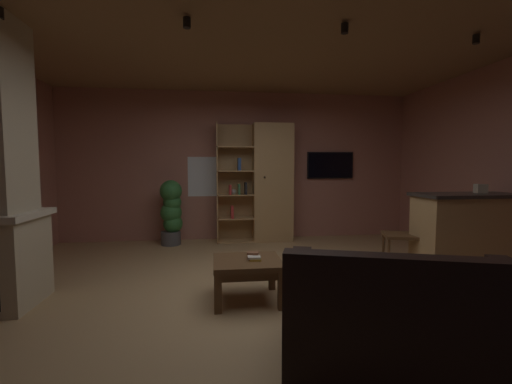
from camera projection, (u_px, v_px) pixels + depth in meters
name	position (u px, v px, depth m)	size (l,w,h in m)	color
floor	(261.00, 295.00, 3.52)	(6.40, 5.63, 0.02)	tan
wall_back	(240.00, 166.00, 6.23)	(6.52, 0.06, 2.71)	#AD7060
ceiling	(261.00, 28.00, 3.31)	(6.40, 5.63, 0.02)	#8E6B47
window_pane_back	(208.00, 177.00, 6.14)	(0.74, 0.01, 0.72)	white
bookshelf_cabinet	(268.00, 183.00, 6.04)	(1.36, 0.41, 2.11)	tan
kitchen_bar_counter	(478.00, 234.00, 4.12)	(1.57, 0.58, 1.02)	tan
tissue_box	(481.00, 189.00, 4.13)	(0.12, 0.12, 0.11)	#BFB299
leather_couch	(409.00, 323.00, 2.21)	(1.80, 1.35, 0.84)	black
coffee_table	(247.00, 268.00, 3.34)	(0.67, 0.61, 0.41)	brown
table_book_0	(255.00, 259.00, 3.30)	(0.11, 0.10, 0.02)	gold
table_book_1	(254.00, 257.00, 3.31)	(0.12, 0.10, 0.02)	beige
table_book_2	(253.00, 253.00, 3.39)	(0.11, 0.08, 0.02)	brown
dining_chair	(408.00, 230.00, 4.27)	(0.53, 0.53, 0.92)	brown
potted_floor_plant	(172.00, 211.00, 5.72)	(0.38, 0.41, 1.12)	#4C4C51
wall_mounted_tv	(330.00, 165.00, 6.38)	(0.89, 0.06, 0.50)	black
track_light_spot_1	(187.00, 23.00, 3.02)	(0.07, 0.07, 0.09)	black
track_light_spot_2	(345.00, 28.00, 3.14)	(0.07, 0.07, 0.09)	black
track_light_spot_3	(476.00, 39.00, 3.40)	(0.07, 0.07, 0.09)	black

